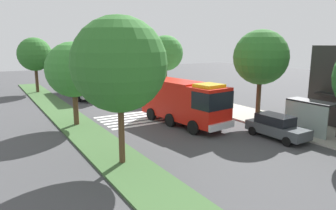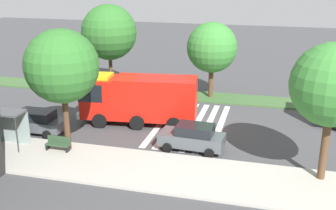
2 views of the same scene
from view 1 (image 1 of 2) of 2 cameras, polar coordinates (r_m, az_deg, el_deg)
The scene contains 17 objects.
ground_plane at distance 29.44m, azimuth -3.29°, elevation -1.90°, with size 120.00×120.00×0.00m, color #424244.
sidewalk at distance 33.84m, azimuth 8.76°, elevation -0.14°, with size 60.00×4.80×0.14m, color #ADA89E.
median_strip at distance 26.94m, azimuth -16.78°, elevation -3.49°, with size 60.00×3.00×0.14m, color #3D6033.
crosswalk at distance 28.93m, azimuth -2.73°, elevation -2.13°, with size 4.95×10.09×0.01m.
fire_truck at distance 25.45m, azimuth 3.20°, elevation 0.83°, with size 9.11×3.64×3.78m.
parked_car_west at distance 53.52m, azimuth -11.69°, elevation 4.86°, with size 4.32×2.06×1.70m.
parked_car_mid at distance 31.89m, azimuth 3.31°, elevation 0.77°, with size 4.30×2.22×1.74m.
parked_car_east at distance 23.51m, azimuth 19.60°, elevation -3.81°, with size 4.59×2.04×1.70m.
transit_bus at distance 41.42m, azimuth -15.90°, elevation 4.59°, with size 11.26×3.18×3.66m.
bus_stop_shelter at distance 24.90m, azimuth 24.74°, elevation -0.97°, with size 3.50×1.40×2.46m.
bench_near_shelter at distance 27.54m, azimuth 17.68°, elevation -2.11°, with size 1.60×0.50×0.90m.
sidewalk_tree_far_west at distance 39.10m, azimuth -0.48°, elevation 9.62°, with size 4.46×4.46×7.66m.
sidewalk_tree_west at distance 26.93m, azimuth 16.96°, elevation 8.49°, with size 4.59×4.59×7.80m.
median_tree_far_west at distance 45.78m, azimuth -23.64°, elevation 8.65°, with size 4.52×4.52×7.45m.
median_tree_west at distance 25.99m, azimuth -17.26°, elevation 6.30°, with size 4.48×4.48×6.81m.
median_tree_center at distance 16.67m, azimuth -9.08°, elevation 7.47°, with size 5.19×5.19×8.14m.
fire_hydrant at distance 41.40m, azimuth -2.77°, elevation 2.68°, with size 0.28×0.28×0.70m, color gold.
Camera 1 is at (25.32, -13.41, 6.78)m, focal length 32.63 mm.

